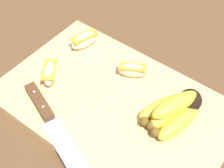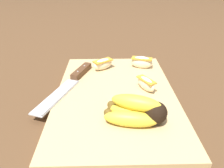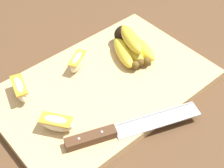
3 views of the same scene
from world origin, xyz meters
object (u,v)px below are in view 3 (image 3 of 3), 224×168
(apple_wedge_far, at_px, (56,123))
(apple_wedge_middle, at_px, (77,62))
(chefs_knife, at_px, (115,131))
(apple_wedge_near, at_px, (20,89))
(banana_bunch, at_px, (130,45))

(apple_wedge_far, bearing_deg, apple_wedge_middle, 40.33)
(chefs_knife, xyz_separation_m, apple_wedge_middle, (0.06, 0.20, 0.01))
(chefs_knife, xyz_separation_m, apple_wedge_far, (-0.08, 0.08, 0.01))
(apple_wedge_near, bearing_deg, apple_wedge_far, -86.42)
(apple_wedge_far, bearing_deg, apple_wedge_near, 93.58)
(banana_bunch, xyz_separation_m, apple_wedge_middle, (-0.13, 0.04, -0.00))
(banana_bunch, relative_size, apple_wedge_far, 1.91)
(banana_bunch, height_order, chefs_knife, banana_bunch)
(apple_wedge_near, height_order, apple_wedge_middle, apple_wedge_near)
(banana_bunch, distance_m, apple_wedge_middle, 0.14)
(apple_wedge_middle, bearing_deg, chefs_knife, -106.00)
(banana_bunch, relative_size, apple_wedge_near, 1.81)
(chefs_knife, relative_size, apple_wedge_near, 3.71)
(chefs_knife, relative_size, apple_wedge_middle, 4.17)
(chefs_knife, height_order, apple_wedge_far, apple_wedge_far)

